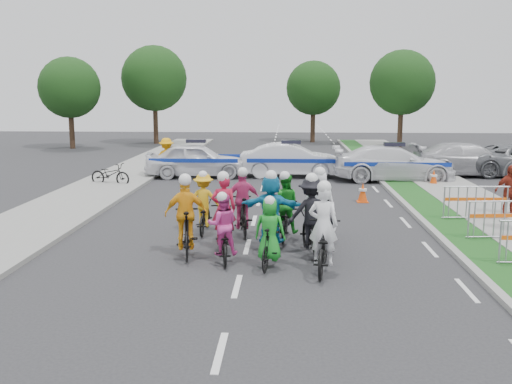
# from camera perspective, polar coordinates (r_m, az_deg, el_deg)

# --- Properties ---
(ground) EXTENTS (90.00, 90.00, 0.00)m
(ground) POSITION_cam_1_polar(r_m,az_deg,el_deg) (11.77, -1.90, -9.41)
(ground) COLOR #28282B
(ground) RESTS_ON ground
(curb_right) EXTENTS (0.20, 60.00, 0.12)m
(curb_right) POSITION_cam_1_polar(r_m,az_deg,el_deg) (17.02, 17.04, -3.53)
(curb_right) COLOR gray
(curb_right) RESTS_ON ground
(grass_strip) EXTENTS (1.20, 60.00, 0.11)m
(grass_strip) POSITION_cam_1_polar(r_m,az_deg,el_deg) (17.20, 19.31, -3.53)
(grass_strip) COLOR #1A4F19
(grass_strip) RESTS_ON ground
(sidewalk_left) EXTENTS (3.00, 60.00, 0.13)m
(sidewalk_left) POSITION_cam_1_polar(r_m,az_deg,el_deg) (18.13, -21.39, -2.95)
(sidewalk_left) COLOR gray
(sidewalk_left) RESTS_ON ground
(rider_0) EXTENTS (0.96, 2.08, 2.05)m
(rider_0) POSITION_cam_1_polar(r_m,az_deg,el_deg) (12.61, 6.70, -4.96)
(rider_0) COLOR black
(rider_0) RESTS_ON ground
(rider_1) EXTENTS (0.76, 1.63, 1.66)m
(rider_1) POSITION_cam_1_polar(r_m,az_deg,el_deg) (12.83, 1.38, -4.72)
(rider_1) COLOR black
(rider_1) RESTS_ON ground
(rider_2) EXTENTS (0.84, 1.71, 1.67)m
(rider_2) POSITION_cam_1_polar(r_m,az_deg,el_deg) (13.27, -3.33, -4.35)
(rider_2) COLOR black
(rider_2) RESTS_ON ground
(rider_3) EXTENTS (1.07, 1.98, 2.02)m
(rider_3) POSITION_cam_1_polar(r_m,az_deg,el_deg) (13.78, -6.95, -3.25)
(rider_3) COLOR black
(rider_3) RESTS_ON ground
(rider_4) EXTENTS (1.21, 2.07, 2.02)m
(rider_4) POSITION_cam_1_polar(r_m,az_deg,el_deg) (13.87, 5.51, -3.11)
(rider_4) COLOR black
(rider_4) RESTS_ON ground
(rider_5) EXTENTS (1.66, 1.97, 2.01)m
(rider_5) POSITION_cam_1_polar(r_m,az_deg,el_deg) (14.32, 1.50, -2.40)
(rider_5) COLOR black
(rider_5) RESTS_ON ground
(rider_6) EXTENTS (0.89, 2.01, 1.98)m
(rider_6) POSITION_cam_1_polar(r_m,az_deg,el_deg) (14.40, -3.21, -3.10)
(rider_6) COLOR black
(rider_6) RESTS_ON ground
(rider_7) EXTENTS (0.94, 1.99, 2.02)m
(rider_7) POSITION_cam_1_polar(r_m,az_deg,el_deg) (14.98, 6.31, -2.13)
(rider_7) COLOR black
(rider_7) RESTS_ON ground
(rider_8) EXTENTS (0.81, 1.85, 1.85)m
(rider_8) POSITION_cam_1_polar(r_m,az_deg,el_deg) (15.31, 2.86, -2.17)
(rider_8) COLOR black
(rider_8) RESTS_ON ground
(rider_9) EXTENTS (1.00, 1.86, 1.90)m
(rider_9) POSITION_cam_1_polar(r_m,az_deg,el_deg) (15.72, -1.30, -1.69)
(rider_9) COLOR black
(rider_9) RESTS_ON ground
(rider_10) EXTENTS (0.99, 1.74, 1.77)m
(rider_10) POSITION_cam_1_polar(r_m,az_deg,el_deg) (16.02, -5.23, -1.64)
(rider_10) COLOR black
(rider_10) RESTS_ON ground
(police_car_0) EXTENTS (4.84, 2.30, 1.60)m
(police_car_0) POSITION_cam_1_polar(r_m,az_deg,el_deg) (26.57, -5.98, 3.21)
(police_car_0) COLOR white
(police_car_0) RESTS_ON ground
(police_car_1) EXTENTS (4.70, 1.68, 1.54)m
(police_car_1) POSITION_cam_1_polar(r_m,az_deg,el_deg) (26.62, 3.50, 3.20)
(police_car_1) COLOR white
(police_car_1) RESTS_ON ground
(police_car_2) EXTENTS (5.37, 2.23, 1.55)m
(police_car_2) POSITION_cam_1_polar(r_m,az_deg,el_deg) (26.01, 13.59, 2.79)
(police_car_2) COLOR white
(police_car_2) RESTS_ON ground
(civilian_sedan) EXTENTS (5.42, 2.39, 1.55)m
(civilian_sedan) POSITION_cam_1_polar(r_m,az_deg,el_deg) (28.63, 20.58, 3.06)
(civilian_sedan) COLOR #B3B2B7
(civilian_sedan) RESTS_ON ground
(spectator_2) EXTENTS (1.03, 0.56, 1.67)m
(spectator_2) POSITION_cam_1_polar(r_m,az_deg,el_deg) (19.53, 24.02, 0.05)
(spectator_2) COLOR maroon
(spectator_2) RESTS_ON ground
(marshal_hiviz) EXTENTS (1.21, 0.71, 1.85)m
(marshal_hiviz) POSITION_cam_1_polar(r_m,az_deg,el_deg) (26.35, -8.92, 3.36)
(marshal_hiviz) COLOR #EE9F0C
(marshal_hiviz) RESTS_ON ground
(barrier_1) EXTENTS (2.04, 0.69, 1.12)m
(barrier_1) POSITION_cam_1_polar(r_m,az_deg,el_deg) (16.31, 23.57, -2.71)
(barrier_1) COLOR #A5A8AD
(barrier_1) RESTS_ON ground
(barrier_2) EXTENTS (2.02, 0.60, 1.12)m
(barrier_2) POSITION_cam_1_polar(r_m,az_deg,el_deg) (18.45, 21.09, -1.15)
(barrier_2) COLOR #A5A8AD
(barrier_2) RESTS_ON ground
(cone_0) EXTENTS (0.40, 0.40, 0.70)m
(cone_0) POSITION_cam_1_polar(r_m,az_deg,el_deg) (20.78, 10.62, -0.07)
(cone_0) COLOR #F24C0C
(cone_0) RESTS_ON ground
(cone_1) EXTENTS (0.40, 0.40, 0.70)m
(cone_1) POSITION_cam_1_polar(r_m,az_deg,el_deg) (25.01, 17.34, 1.33)
(cone_1) COLOR #F24C0C
(cone_1) RESTS_ON ground
(parked_bike) EXTENTS (1.92, 1.08, 0.96)m
(parked_bike) POSITION_cam_1_polar(r_m,az_deg,el_deg) (24.83, -14.38, 1.73)
(parked_bike) COLOR black
(parked_bike) RESTS_ON ground
(tree_0) EXTENTS (4.20, 4.20, 6.30)m
(tree_0) POSITION_cam_1_polar(r_m,az_deg,el_deg) (41.84, -18.16, 9.88)
(tree_0) COLOR #382619
(tree_0) RESTS_ON ground
(tree_1) EXTENTS (4.55, 4.55, 6.82)m
(tree_1) POSITION_cam_1_polar(r_m,az_deg,el_deg) (41.84, 14.40, 10.54)
(tree_1) COLOR #382619
(tree_1) RESTS_ON ground
(tree_3) EXTENTS (4.90, 4.90, 7.35)m
(tree_3) POSITION_cam_1_polar(r_m,az_deg,el_deg) (44.22, -10.14, 11.10)
(tree_3) COLOR #382619
(tree_3) RESTS_ON ground
(tree_4) EXTENTS (4.20, 4.20, 6.30)m
(tree_4) POSITION_cam_1_polar(r_m,az_deg,el_deg) (45.11, 5.76, 10.29)
(tree_4) COLOR #382619
(tree_4) RESTS_ON ground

